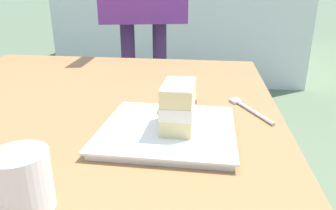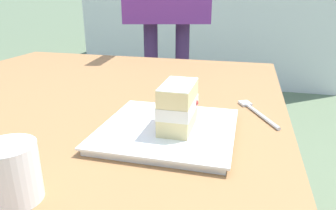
{
  "view_description": "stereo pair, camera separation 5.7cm",
  "coord_description": "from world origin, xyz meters",
  "views": [
    {
      "loc": [
        0.48,
        0.38,
        1.0
      ],
      "look_at": [
        -0.06,
        0.3,
        0.8
      ],
      "focal_mm": 33.02,
      "sensor_mm": 36.0,
      "label": 1
    },
    {
      "loc": [
        0.47,
        0.43,
        1.0
      ],
      "look_at": [
        -0.06,
        0.3,
        0.8
      ],
      "focal_mm": 33.02,
      "sensor_mm": 36.0,
      "label": 2
    }
  ],
  "objects": [
    {
      "name": "patio_table",
      "position": [
        0.0,
        0.0,
        0.66
      ],
      "size": [
        1.57,
        1.07,
        0.75
      ],
      "color": "olive",
      "rests_on": "ground"
    },
    {
      "name": "dessert_plate",
      "position": [
        -0.06,
        0.3,
        0.75
      ],
      "size": [
        0.25,
        0.25,
        0.02
      ],
      "color": "white",
      "rests_on": "patio_table"
    },
    {
      "name": "cake_slice",
      "position": [
        -0.06,
        0.32,
        0.8
      ],
      "size": [
        0.1,
        0.07,
        0.09
      ],
      "color": "#EAD18C",
      "rests_on": "dessert_plate"
    },
    {
      "name": "dessert_fork",
      "position": [
        -0.21,
        0.46,
        0.75
      ],
      "size": [
        0.16,
        0.09,
        0.01
      ],
      "color": "silver",
      "rests_on": "patio_table"
    },
    {
      "name": "coffee_cup",
      "position": [
        0.19,
        0.16,
        0.79
      ],
      "size": [
        0.07,
        0.07,
        0.08
      ],
      "color": "white",
      "rests_on": "patio_table"
    }
  ]
}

